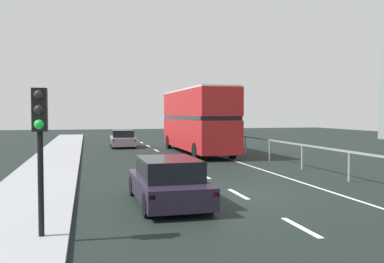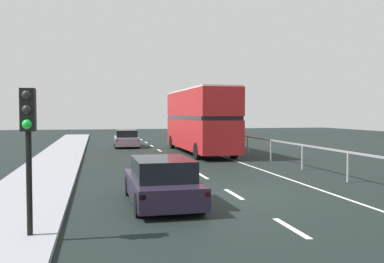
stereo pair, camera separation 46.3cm
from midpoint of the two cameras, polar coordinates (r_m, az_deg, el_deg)
The scene contains 8 objects.
ground_plane at distance 14.71m, azimuth 6.40°, elevation -8.42°, with size 75.00×120.00×0.10m, color black.
near_sidewalk_kerb at distance 14.05m, azimuth -20.74°, elevation -8.58°, with size 2.77×80.00×0.14m, color gray.
lane_paint_markings at distance 23.66m, azimuth 4.08°, elevation -4.15°, with size 3.38×46.00×0.01m.
bridge_side_railing at distance 24.77m, azimuth 10.94°, elevation -1.59°, with size 0.10×42.00×1.23m.
double_decker_bus_red at distance 29.20m, azimuth 1.44°, elevation 1.64°, with size 2.63×11.12×4.30m.
hatchback_car_near at distance 12.96m, azimuth -3.03°, elevation -6.68°, with size 1.94×4.50×1.39m.
traffic_signal_pole at distance 9.52m, azimuth -19.60°, elevation 0.76°, with size 0.30×0.42×3.10m.
sedan_car_ahead at distance 34.76m, azimuth -8.32°, elevation -0.96°, with size 1.91×4.50×1.38m.
Camera 2 is at (-4.48, -13.71, 2.72)m, focal length 40.25 mm.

